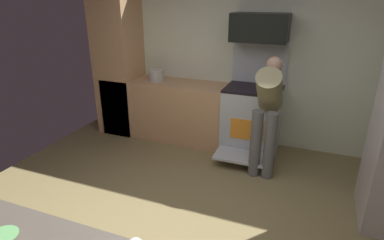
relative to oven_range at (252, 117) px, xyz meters
name	(u,v)px	position (x,y,z in m)	size (l,w,h in m)	color
ground_plane	(181,232)	(-0.26, -1.97, -0.52)	(5.20, 4.80, 0.02)	olive
wall_back	(243,56)	(-0.26, 0.37, 0.79)	(5.20, 0.12, 2.60)	silver
lower_cabinet_run	(178,111)	(-1.16, 0.01, -0.06)	(2.40, 0.60, 0.90)	tan
cabinet_column	(119,68)	(-2.16, 0.01, 0.54)	(0.60, 0.60, 2.10)	tan
oven_range	(252,117)	(0.00, 0.00, 0.00)	(0.76, 1.02, 1.55)	#B6BFC6
microwave	(260,28)	(0.00, 0.09, 1.22)	(0.74, 0.38, 0.36)	black
person_cook	(267,108)	(0.27, -0.53, 0.34)	(0.31, 0.63, 1.43)	#5F5F5F
mixing_bowl_small	(3,239)	(-0.70, -3.34, 0.41)	(0.17, 0.17, 0.04)	#60A25D
stock_pot	(156,75)	(-1.51, 0.01, 0.47)	(0.23, 0.23, 0.17)	#B6BAB6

